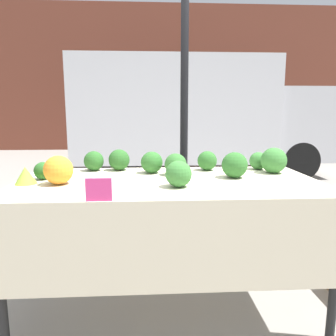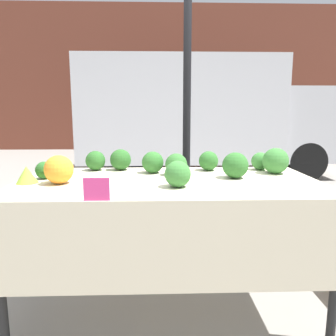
{
  "view_description": "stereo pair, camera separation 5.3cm",
  "coord_description": "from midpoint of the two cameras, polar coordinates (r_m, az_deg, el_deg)",
  "views": [
    {
      "loc": [
        -0.12,
        -2.05,
        1.3
      ],
      "look_at": [
        0.0,
        0.0,
        0.94
      ],
      "focal_mm": 35.0,
      "sensor_mm": 36.0,
      "label": 1
    },
    {
      "loc": [
        -0.07,
        -2.05,
        1.3
      ],
      "look_at": [
        0.0,
        0.0,
        0.94
      ],
      "focal_mm": 35.0,
      "sensor_mm": 36.0,
      "label": 2
    }
  ],
  "objects": [
    {
      "name": "ground_plane",
      "position": [
        2.43,
        -0.68,
        -22.41
      ],
      "size": [
        40.0,
        40.0,
        0.0
      ],
      "primitive_type": "plane",
      "color": "gray"
    },
    {
      "name": "building_facade",
      "position": [
        11.57,
        -3.01,
        15.2
      ],
      "size": [
        16.0,
        0.6,
        4.73
      ],
      "color": "brown",
      "rests_on": "ground_plane"
    },
    {
      "name": "tent_pole",
      "position": [
        2.97,
        2.29,
        8.02
      ],
      "size": [
        0.07,
        0.07,
        2.4
      ],
      "color": "black",
      "rests_on": "ground_plane"
    },
    {
      "name": "parked_truck",
      "position": [
        6.87,
        4.08,
        9.42
      ],
      "size": [
        4.99,
        2.0,
        2.3
      ],
      "color": "silver",
      "rests_on": "ground_plane"
    },
    {
      "name": "market_table",
      "position": [
        2.06,
        -0.63,
        -5.25
      ],
      "size": [
        1.93,
        0.97,
        0.86
      ],
      "color": "beige",
      "rests_on": "ground_plane"
    },
    {
      "name": "orange_cauliflower",
      "position": [
        2.09,
        -19.24,
        -0.34
      ],
      "size": [
        0.18,
        0.18,
        0.18
      ],
      "color": "orange",
      "rests_on": "market_table"
    },
    {
      "name": "romanesco_head",
      "position": [
        2.18,
        -24.21,
        -1.19
      ],
      "size": [
        0.13,
        0.13,
        0.11
      ],
      "color": "#93B238",
      "rests_on": "market_table"
    },
    {
      "name": "broccoli_head_0",
      "position": [
        2.46,
        6.22,
        1.27
      ],
      "size": [
        0.14,
        0.14,
        0.14
      ],
      "color": "#2D6628",
      "rests_on": "market_table"
    },
    {
      "name": "broccoli_head_1",
      "position": [
        2.49,
        -13.39,
        1.2
      ],
      "size": [
        0.15,
        0.15,
        0.15
      ],
      "color": "#285B23",
      "rests_on": "market_table"
    },
    {
      "name": "broccoli_head_2",
      "position": [
        2.27,
        -21.59,
        -0.46
      ],
      "size": [
        0.11,
        0.11,
        0.11
      ],
      "color": "#285B23",
      "rests_on": "market_table"
    },
    {
      "name": "broccoli_head_3",
      "position": [
        2.2,
        10.85,
        0.51
      ],
      "size": [
        0.17,
        0.17,
        0.17
      ],
      "color": "#2D6628",
      "rests_on": "market_table"
    },
    {
      "name": "broccoli_head_4",
      "position": [
        1.9,
        1.05,
        -1.04
      ],
      "size": [
        0.16,
        0.16,
        0.16
      ],
      "color": "#387533",
      "rests_on": "market_table"
    },
    {
      "name": "broccoli_head_5",
      "position": [
        2.44,
        17.35,
        1.27
      ],
      "size": [
        0.18,
        0.18,
        0.18
      ],
      "color": "#387533",
      "rests_on": "market_table"
    },
    {
      "name": "broccoli_head_6",
      "position": [
        2.33,
        -3.5,
        0.98
      ],
      "size": [
        0.15,
        0.15,
        0.15
      ],
      "color": "#2D6628",
      "rests_on": "market_table"
    },
    {
      "name": "broccoli_head_7",
      "position": [
        2.56,
        14.87,
        1.22
      ],
      "size": [
        0.13,
        0.13,
        0.13
      ],
      "color": "#387533",
      "rests_on": "market_table"
    },
    {
      "name": "broccoli_head_8",
      "position": [
        2.25,
        0.65,
        0.64
      ],
      "size": [
        0.15,
        0.15,
        0.15
      ],
      "color": "#336B2D",
      "rests_on": "market_table"
    },
    {
      "name": "broccoli_head_9",
      "position": [
        2.47,
        -9.12,
        1.41
      ],
      "size": [
        0.16,
        0.16,
        0.16
      ],
      "color": "#285B23",
      "rests_on": "market_table"
    },
    {
      "name": "price_sign",
      "position": [
        1.65,
        -12.89,
        -3.71
      ],
      "size": [
        0.13,
        0.01,
        0.12
      ],
      "color": "#E53D84",
      "rests_on": "market_table"
    }
  ]
}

